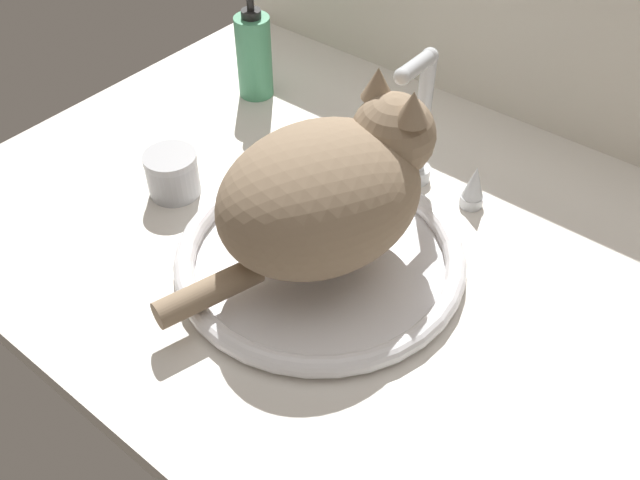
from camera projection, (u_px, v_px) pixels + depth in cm
name	position (u px, v px, depth cm)	size (l,w,h in cm)	color
countertop	(369.00, 254.00, 89.57)	(112.61, 75.38, 3.00)	silver
backsplash_wall	(530.00, 39.00, 101.55)	(112.61, 2.40, 31.67)	silver
sink_basin	(320.00, 257.00, 85.53)	(35.79, 35.79, 2.56)	white
faucet	(418.00, 136.00, 92.88)	(21.03, 9.15, 20.28)	silver
cat	(331.00, 189.00, 79.24)	(25.99, 36.12, 20.01)	#8C755B
soap_pump_bottle	(254.00, 54.00, 109.83)	(5.58, 5.58, 17.78)	#4C9E70
metal_jar	(173.00, 174.00, 94.19)	(7.20, 7.20, 6.25)	#B2B5BA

